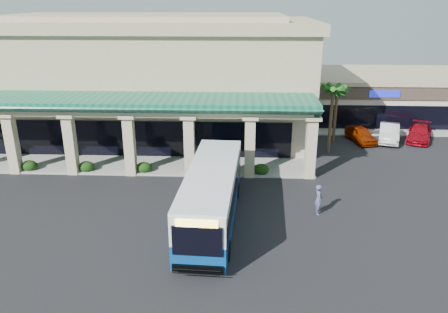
{
  "coord_description": "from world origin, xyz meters",
  "views": [
    {
      "loc": [
        0.86,
        -25.49,
        12.77
      ],
      "look_at": [
        -0.34,
        3.46,
        2.2
      ],
      "focal_mm": 35.0,
      "sensor_mm": 36.0,
      "label": 1
    }
  ],
  "objects_px": {
    "pedestrian": "(319,199)",
    "car_white": "(389,133)",
    "car_red": "(419,133)",
    "car_silver": "(361,134)",
    "transit_bus": "(212,196)"
  },
  "relations": [
    {
      "from": "transit_bus",
      "to": "car_silver",
      "type": "distance_m",
      "value": 20.72
    },
    {
      "from": "car_silver",
      "to": "car_red",
      "type": "height_order",
      "value": "car_silver"
    },
    {
      "from": "car_silver",
      "to": "car_white",
      "type": "relative_size",
      "value": 0.86
    },
    {
      "from": "pedestrian",
      "to": "car_silver",
      "type": "bearing_deg",
      "value": -27.04
    },
    {
      "from": "pedestrian",
      "to": "car_red",
      "type": "height_order",
      "value": "pedestrian"
    },
    {
      "from": "car_white",
      "to": "car_silver",
      "type": "bearing_deg",
      "value": -155.96
    },
    {
      "from": "pedestrian",
      "to": "car_red",
      "type": "relative_size",
      "value": 0.4
    },
    {
      "from": "car_silver",
      "to": "pedestrian",
      "type": "bearing_deg",
      "value": -125.27
    },
    {
      "from": "transit_bus",
      "to": "car_white",
      "type": "bearing_deg",
      "value": 49.59
    },
    {
      "from": "pedestrian",
      "to": "car_white",
      "type": "bearing_deg",
      "value": -34.66
    },
    {
      "from": "transit_bus",
      "to": "pedestrian",
      "type": "xyz_separation_m",
      "value": [
        6.55,
        1.31,
        -0.71
      ]
    },
    {
      "from": "pedestrian",
      "to": "car_white",
      "type": "relative_size",
      "value": 0.4
    },
    {
      "from": "pedestrian",
      "to": "car_red",
      "type": "distance_m",
      "value": 19.62
    },
    {
      "from": "transit_bus",
      "to": "car_red",
      "type": "bearing_deg",
      "value": 45.16
    },
    {
      "from": "car_white",
      "to": "car_red",
      "type": "height_order",
      "value": "car_white"
    }
  ]
}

